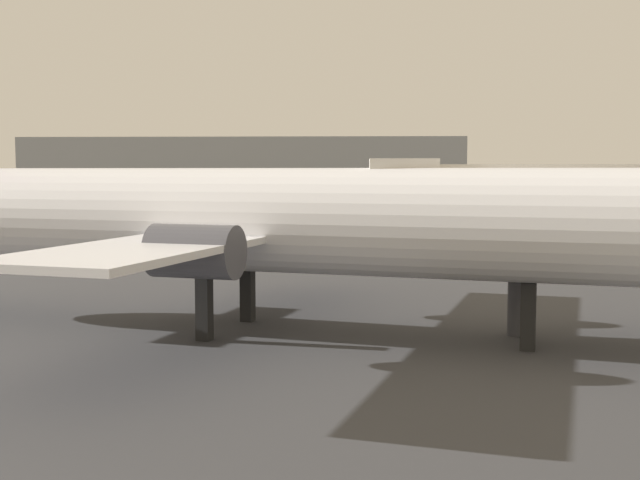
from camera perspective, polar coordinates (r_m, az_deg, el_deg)
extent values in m
cylinder|color=white|center=(29.88, -3.97, 1.40)|extent=(29.52, 11.41, 3.78)
cube|color=white|center=(30.51, -6.53, 0.38)|extent=(10.43, 23.26, 0.23)
cylinder|color=#4C4C54|center=(34.18, -2.13, 0.58)|extent=(3.24, 2.43, 1.73)
cylinder|color=#4C4C54|center=(26.24, -8.73, -0.79)|extent=(3.24, 2.43, 1.73)
cube|color=black|center=(28.10, 14.32, -5.19)|extent=(0.59, 0.59, 2.27)
cube|color=black|center=(32.53, -5.07, -3.69)|extent=(0.59, 0.59, 2.27)
cube|color=black|center=(29.09, -8.07, -4.74)|extent=(0.59, 0.59, 2.27)
cube|color=silver|center=(29.64, 5.79, 2.95)|extent=(2.41, 2.81, 2.80)
cylinder|color=#3F3F44|center=(30.39, 13.63, -2.98)|extent=(0.70, 0.70, 3.79)
cube|color=#999EA3|center=(124.61, -5.05, 4.58)|extent=(63.45, 19.36, 10.64)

